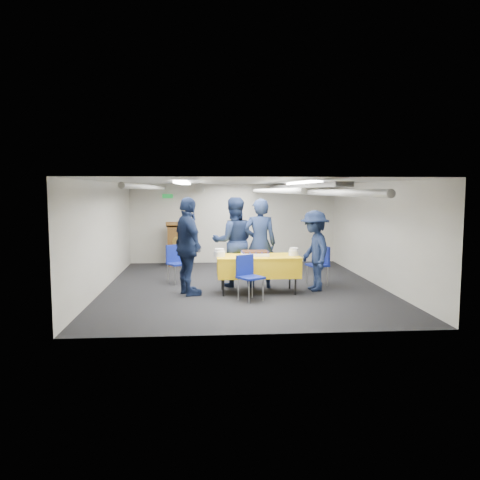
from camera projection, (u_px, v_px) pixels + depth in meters
name	position (u px, v px, depth m)	size (l,w,h in m)	color
ground	(243.00, 286.00, 10.35)	(7.00, 7.00, 0.00)	black
room_shell	(246.00, 204.00, 10.57)	(6.00, 7.00, 2.30)	beige
serving_table	(258.00, 266.00, 9.66)	(1.70, 0.88, 0.77)	black
sheet_cake	(255.00, 253.00, 9.65)	(0.57, 0.44, 0.10)	white
plate_stack_left	(219.00, 253.00, 9.53)	(0.23, 0.23, 0.16)	white
plate_stack_right	(294.00, 252.00, 9.64)	(0.21, 0.21, 0.16)	white
podium	(178.00, 244.00, 13.19)	(0.62, 0.53, 1.25)	brown
chair_near	(248.00, 273.00, 9.00)	(0.58, 0.58, 0.87)	gray
chair_right	(321.00, 261.00, 10.46)	(0.50, 0.50, 0.87)	gray
chair_left	(176.00, 260.00, 10.68)	(0.58, 0.58, 0.87)	gray
sailor_a	(260.00, 243.00, 10.13)	(0.71, 0.46, 1.94)	black
sailor_b	(234.00, 242.00, 10.29)	(0.95, 0.74, 1.96)	black
sailor_c	(188.00, 246.00, 9.38)	(1.16, 0.48, 1.98)	black
sailor_d	(315.00, 251.00, 9.84)	(1.10, 0.63, 1.70)	black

